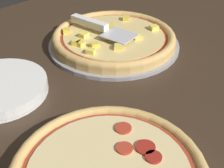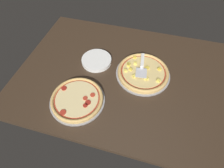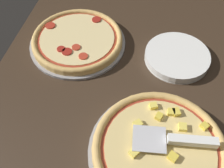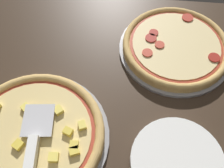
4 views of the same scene
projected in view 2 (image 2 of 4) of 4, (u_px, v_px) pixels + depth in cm
name	position (u px, v px, depth cm)	size (l,w,h in cm)	color
ground_plane	(128.00, 76.00, 121.00)	(151.18, 103.90, 3.60)	#38281C
pizza_pan_front	(143.00, 74.00, 119.40)	(36.72, 36.72, 1.00)	#939399
pizza_front	(143.00, 72.00, 117.81)	(34.52, 34.52, 3.44)	#DBAD60
pizza_pan_back	(78.00, 100.00, 106.65)	(33.54, 33.54, 1.00)	#939399
pizza_back	(77.00, 99.00, 105.13)	(31.53, 31.53, 2.71)	#DBAD60
serving_spatula	(142.00, 63.00, 118.99)	(8.12, 21.13, 2.00)	silver
plate_stack	(97.00, 60.00, 125.83)	(21.45, 21.45, 2.80)	white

